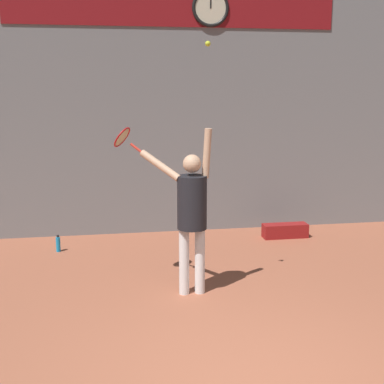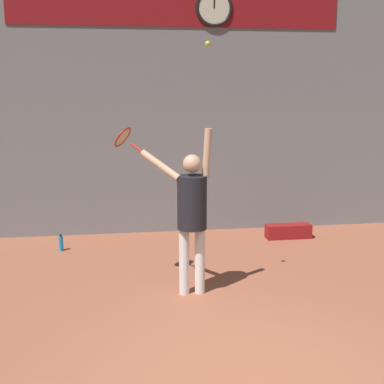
% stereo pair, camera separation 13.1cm
% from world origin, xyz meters
% --- Properties ---
extents(back_wall, '(18.00, 0.10, 5.00)m').
position_xyz_m(back_wall, '(0.00, 5.48, 2.50)').
color(back_wall, slate).
rests_on(back_wall, ground_plane).
extents(sponsor_banner, '(5.74, 0.02, 0.65)m').
position_xyz_m(sponsor_banner, '(0.00, 5.42, 3.98)').
color(sponsor_banner, maroon).
extents(scoreboard_clock, '(0.65, 0.06, 0.65)m').
position_xyz_m(scoreboard_clock, '(0.64, 5.40, 3.98)').
color(scoreboard_clock, beige).
extents(tennis_player, '(0.90, 0.58, 2.14)m').
position_xyz_m(tennis_player, '(-0.21, 2.39, 1.13)').
color(tennis_player, white).
rests_on(tennis_player, ground_plane).
extents(tennis_racket, '(0.42, 0.37, 0.34)m').
position_xyz_m(tennis_racket, '(-1.03, 2.85, 1.99)').
color(tennis_racket, red).
extents(tennis_ball, '(0.07, 0.07, 0.07)m').
position_xyz_m(tennis_ball, '(-0.02, 2.32, 3.14)').
color(tennis_ball, '#CCDB2D').
extents(water_bottle, '(0.07, 0.07, 0.28)m').
position_xyz_m(water_bottle, '(-2.05, 4.50, 0.13)').
color(water_bottle, '#198CCC').
rests_on(water_bottle, ground_plane).
extents(equipment_bag, '(0.80, 0.26, 0.25)m').
position_xyz_m(equipment_bag, '(1.87, 4.68, 0.12)').
color(equipment_bag, maroon).
rests_on(equipment_bag, ground_plane).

